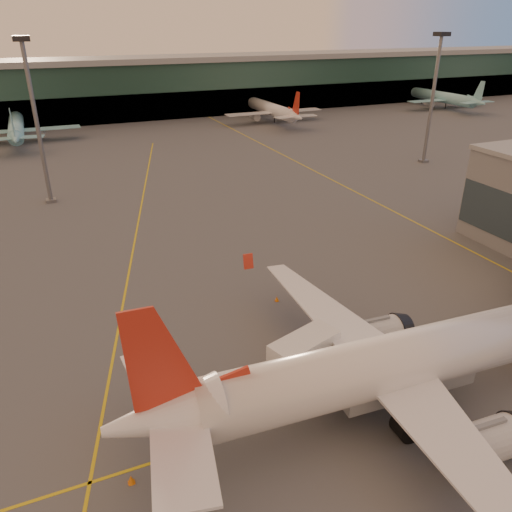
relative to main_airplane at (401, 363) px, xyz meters
name	(u,v)px	position (x,y,z in m)	size (l,w,h in m)	color
ground	(394,441)	(-2.25, -2.91, -4.22)	(600.00, 600.00, 0.00)	#4C4F54
taxi_markings	(155,236)	(-9.57, 41.58, -4.21)	(100.12, 173.00, 0.01)	gold
terminal	(103,89)	(-2.25, 138.88, 4.54)	(400.00, 20.00, 17.60)	#19382D
mast_west_near	(35,111)	(-22.25, 63.09, 10.65)	(2.40, 2.40, 25.60)	slate
mast_east_near	(434,90)	(52.75, 59.09, 10.65)	(2.40, 2.40, 25.60)	slate
distant_aircraft_row	(36,140)	(-23.25, 115.09, -4.22)	(290.00, 34.00, 13.00)	#81CAD9
main_airplane	(401,363)	(0.00, 0.00, 0.00)	(43.00, 38.73, 12.98)	white
catering_truck	(304,358)	(-5.34, 5.29, -1.59)	(6.45, 4.27, 4.62)	#9D3816
cone_tail	(131,479)	(-20.43, 1.00, -3.91)	(0.51, 0.51, 0.64)	orange
cone_wing_left	(277,299)	(-1.48, 18.51, -3.94)	(0.45, 0.45, 0.57)	orange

